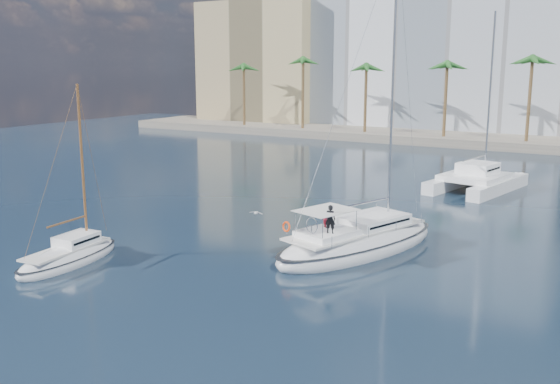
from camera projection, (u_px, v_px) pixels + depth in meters
The scene contains 10 objects.
ground at pixel (263, 257), 36.92m from camera, with size 160.00×160.00×0.00m, color black.
quay at pixel (490, 140), 88.37m from camera, with size 120.00×14.00×1.20m, color gray.
building_modern at pixel (436, 46), 101.74m from camera, with size 42.00×16.00×28.00m, color white.
building_tan_left at pixel (267, 65), 113.80m from camera, with size 22.00×14.00×22.00m, color tan.
palm_left at pixel (270, 70), 99.85m from camera, with size 3.60×3.60×12.30m.
palm_centre at pixel (488, 71), 83.03m from camera, with size 3.60×3.60×12.30m.
main_sloop at pixel (359, 242), 37.85m from camera, with size 8.08×13.71×19.39m.
small_sloop at pixel (69, 257), 35.59m from camera, with size 2.98×7.63×10.72m.
catamaran at pixel (476, 178), 56.19m from camera, with size 7.30×11.52×15.75m.
seagull at pixel (256, 213), 43.84m from camera, with size 1.09×0.47×0.20m.
Camera 1 is at (18.72, -30.04, 11.21)m, focal length 40.00 mm.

